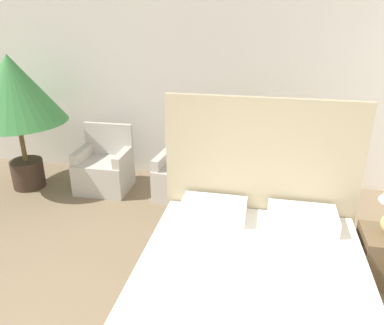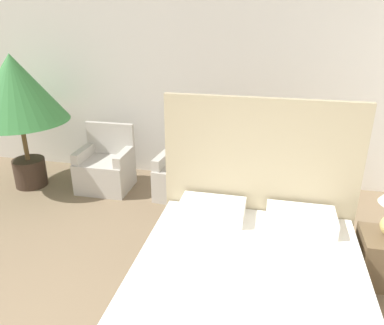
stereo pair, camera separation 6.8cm
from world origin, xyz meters
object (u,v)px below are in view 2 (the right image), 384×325
(bed, at_px, (247,293))
(nightstand, at_px, (382,258))
(armchair_near_window_left, at_px, (106,170))
(potted_palm, at_px, (16,93))
(armchair_near_window_right, at_px, (185,177))

(bed, relative_size, nightstand, 4.89)
(armchair_near_window_left, xyz_separation_m, potted_palm, (-1.06, -0.14, 1.02))
(bed, distance_m, potted_palm, 3.73)
(bed, relative_size, armchair_near_window_left, 2.60)
(nightstand, bearing_deg, armchair_near_window_right, 150.18)
(potted_palm, xyz_separation_m, nightstand, (4.24, -1.06, -1.06))
(armchair_near_window_right, xyz_separation_m, potted_palm, (-2.15, -0.14, 1.02))
(bed, distance_m, armchair_near_window_left, 2.84)
(armchair_near_window_left, distance_m, nightstand, 3.40)
(potted_palm, height_order, nightstand, potted_palm)
(potted_palm, bearing_deg, armchair_near_window_left, 7.60)
(bed, height_order, armchair_near_window_left, bed)
(bed, xyz_separation_m, potted_palm, (-3.10, 1.83, 0.99))
(armchair_near_window_right, height_order, potted_palm, potted_palm)
(armchair_near_window_left, bearing_deg, potted_palm, -173.01)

